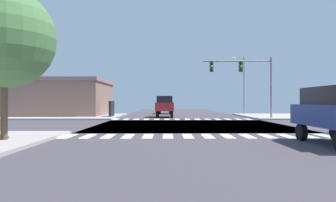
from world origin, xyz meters
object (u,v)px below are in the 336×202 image
object	(u,v)px
traffic_signal_mast	(244,73)
suv_middle_3	(165,105)
street_lamp	(242,80)
sidewalk_tree	(4,38)
sedan_farside_1	(165,106)
bank_building	(47,98)

from	to	relation	value
traffic_signal_mast	suv_middle_3	bearing A→B (deg)	153.50
street_lamp	sidewalk_tree	size ratio (longest dim) A/B	1.15
sedan_farside_1	traffic_signal_mast	bearing A→B (deg)	120.52
street_lamp	sedan_farside_1	size ratio (longest dim) A/B	1.75
street_lamp	sidewalk_tree	distance (m)	31.40
traffic_signal_mast	suv_middle_3	distance (m)	9.30
bank_building	sidewalk_tree	xyz separation A→B (m)	(7.68, -24.45, 2.21)
sidewalk_tree	sedan_farside_1	world-z (taller)	sidewalk_tree
sidewalk_tree	sedan_farside_1	xyz separation A→B (m)	(6.67, 30.25, -3.30)
street_lamp	sedan_farside_1	distance (m)	11.23
street_lamp	bank_building	world-z (taller)	street_lamp
street_lamp	suv_middle_3	bearing A→B (deg)	-150.40
street_lamp	suv_middle_3	distance (m)	11.97
bank_building	sidewalk_tree	size ratio (longest dim) A/B	2.44
street_lamp	bank_building	bearing A→B (deg)	-175.04
traffic_signal_mast	sedan_farside_1	size ratio (longest dim) A/B	1.58
bank_building	suv_middle_3	xyz separation A→B (m)	(14.35, -3.59, -0.80)
traffic_signal_mast	bank_building	world-z (taller)	traffic_signal_mast
sidewalk_tree	traffic_signal_mast	bearing A→B (deg)	49.45
bank_building	street_lamp	bearing A→B (deg)	4.96
traffic_signal_mast	street_lamp	bearing A→B (deg)	77.05
street_lamp	suv_middle_3	size ratio (longest dim) A/B	1.63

